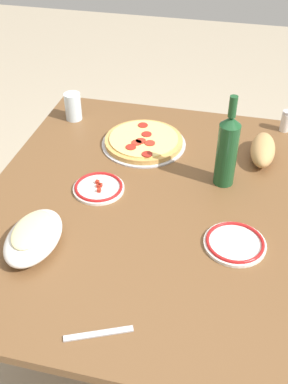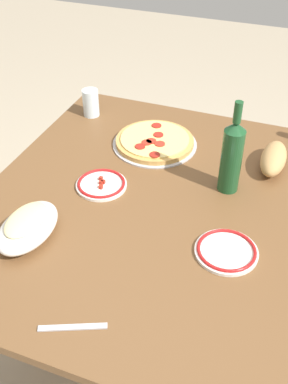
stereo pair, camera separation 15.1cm
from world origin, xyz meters
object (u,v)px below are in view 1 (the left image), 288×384
side_plate_far (235,243)px  wine_bottle (227,149)px  dining_table (144,222)px  baked_pasta_dish (33,236)px  spice_shaker (286,121)px  pepperoni_pizza (144,141)px  water_glass (73,107)px  bread_loaf (263,150)px  side_plate_near (99,188)px

side_plate_far → wine_bottle: bearing=12.2°
dining_table → side_plate_far: size_ratio=6.95×
baked_pasta_dish → wine_bottle: 0.67m
spice_shaker → wine_bottle: bearing=153.1°
dining_table → pepperoni_pizza: (0.32, 0.08, 0.12)m
dining_table → baked_pasta_dish: size_ratio=5.31×
water_glass → bread_loaf: water_glass is taller
dining_table → wine_bottle: size_ratio=3.92×
baked_pasta_dish → side_plate_near: 0.32m
dining_table → bread_loaf: bread_loaf is taller
baked_pasta_dish → wine_bottle: bearing=-48.9°
dining_table → spice_shaker: 0.73m
dining_table → side_plate_far: side_plate_far is taller
wine_bottle → spice_shaker: bearing=-26.9°
side_plate_near → side_plate_far: 0.50m
bread_loaf → side_plate_near: bearing=121.0°
wine_bottle → water_glass: (0.30, 0.65, -0.08)m
dining_table → pepperoni_pizza: 0.35m
bread_loaf → water_glass: bearing=81.2°
dining_table → spice_shaker: size_ratio=14.66×
baked_pasta_dish → bread_loaf: 0.88m
dining_table → water_glass: size_ratio=11.20×
dining_table → side_plate_near: 0.20m
bread_loaf → spice_shaker: spice_shaker is taller
side_plate_near → baked_pasta_dish: bearing=161.6°
bread_loaf → spice_shaker: (0.23, -0.08, 0.00)m
dining_table → bread_loaf: bearing=-48.0°
pepperoni_pizza → side_plate_far: 0.61m
dining_table → side_plate_near: size_ratio=7.34×
baked_pasta_dish → bread_loaf: bearing=-45.5°
bread_loaf → spice_shaker: size_ratio=2.40×
dining_table → side_plate_near: bearing=85.1°
spice_shaker → side_plate_far: bearing=168.8°
wine_bottle → spice_shaker: (0.40, -0.20, -0.09)m
side_plate_near → side_plate_far: bearing=-108.7°
pepperoni_pizza → water_glass: water_glass is taller
water_glass → bread_loaf: (-0.12, -0.78, -0.02)m
wine_bottle → side_plate_far: 0.33m
pepperoni_pizza → baked_pasta_dish: 0.64m
side_plate_far → water_glass: bearing=50.3°
baked_pasta_dish → side_plate_far: bearing=-76.2°
baked_pasta_dish → pepperoni_pizza: bearing=-16.6°
dining_table → water_glass: (0.45, 0.41, 0.16)m
water_glass → side_plate_near: bearing=-150.4°
wine_bottle → water_glass: size_ratio=2.86×
side_plate_near → pepperoni_pizza: bearing=-14.8°
pepperoni_pizza → water_glass: size_ratio=2.85×
wine_bottle → dining_table: bearing=122.5°
wine_bottle → bread_loaf: (0.18, -0.12, -0.09)m
dining_table → baked_pasta_dish: bearing=137.6°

